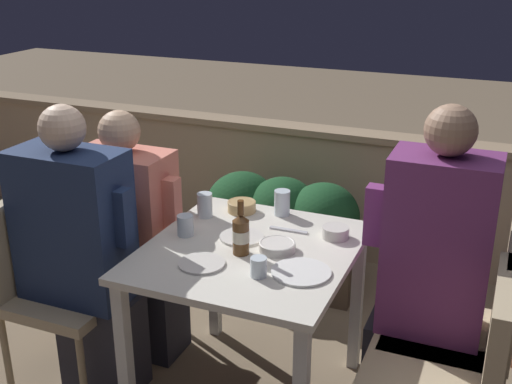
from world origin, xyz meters
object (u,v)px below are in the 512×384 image
(chair_left_near, at_px, (47,272))
(chair_left_far, at_px, (99,243))
(chair_right_near, at_px, (459,366))
(person_navy_jumper, at_px, (82,255))
(person_purple_stripe, at_px, (427,274))
(person_coral_top, at_px, (134,237))
(chair_right_far, at_px, (476,320))
(beer_bottle, at_px, (241,234))

(chair_left_near, xyz_separation_m, chair_left_far, (0.04, 0.33, 0.00))
(chair_left_near, height_order, chair_right_near, same)
(person_navy_jumper, relative_size, chair_left_far, 1.48)
(chair_left_near, height_order, person_purple_stripe, person_purple_stripe)
(chair_left_near, relative_size, person_coral_top, 0.73)
(person_navy_jumper, xyz_separation_m, person_purple_stripe, (1.39, 0.33, 0.04))
(person_purple_stripe, bearing_deg, person_coral_top, 179.67)
(person_purple_stripe, bearing_deg, chair_right_far, 0.00)
(chair_left_near, height_order, person_navy_jumper, person_navy_jumper)
(person_navy_jumper, height_order, chair_right_far, person_navy_jumper)
(person_navy_jumper, distance_m, chair_right_far, 1.63)
(chair_left_far, bearing_deg, beer_bottle, -13.98)
(person_coral_top, distance_m, beer_bottle, 0.72)
(chair_right_near, bearing_deg, chair_left_far, 168.98)
(chair_left_far, xyz_separation_m, chair_right_near, (1.73, -0.34, 0.00))
(person_coral_top, bearing_deg, person_purple_stripe, -0.33)
(person_navy_jumper, xyz_separation_m, chair_right_far, (1.59, 0.33, -0.12))
(chair_left_far, height_order, person_coral_top, person_coral_top)
(chair_right_far, height_order, beer_bottle, beer_bottle)
(chair_left_far, distance_m, chair_right_near, 1.77)
(chair_right_near, bearing_deg, chair_right_far, 85.42)
(person_coral_top, height_order, chair_right_far, person_coral_top)
(person_navy_jumper, bearing_deg, person_purple_stripe, 13.14)
(chair_left_far, distance_m, person_purple_stripe, 1.57)
(chair_left_near, height_order, chair_left_far, same)
(person_coral_top, distance_m, person_purple_stripe, 1.36)
(person_navy_jumper, bearing_deg, person_coral_top, 83.30)
(chair_left_far, bearing_deg, chair_right_near, -11.02)
(chair_right_far, xyz_separation_m, beer_bottle, (-0.90, -0.21, 0.30))
(person_navy_jumper, height_order, chair_right_near, person_navy_jumper)
(chair_left_far, xyz_separation_m, person_purple_stripe, (1.56, -0.01, 0.16))
(chair_right_near, distance_m, beer_bottle, 0.93)
(person_coral_top, height_order, person_purple_stripe, person_purple_stripe)
(person_navy_jumper, height_order, beer_bottle, person_navy_jumper)
(chair_left_near, bearing_deg, person_coral_top, 54.02)
(chair_right_far, relative_size, beer_bottle, 3.87)
(chair_left_near, xyz_separation_m, person_navy_jumper, (0.20, 0.00, 0.12))
(chair_left_far, distance_m, beer_bottle, 0.93)
(person_navy_jumper, relative_size, chair_right_near, 1.48)
(chair_left_far, height_order, chair_right_near, same)
(person_coral_top, bearing_deg, chair_right_far, -0.29)
(person_navy_jumper, height_order, chair_left_far, person_navy_jumper)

